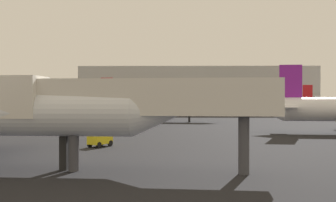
{
  "coord_description": "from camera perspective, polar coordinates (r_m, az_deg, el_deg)",
  "views": [
    {
      "loc": [
        2.25,
        -13.12,
        4.9
      ],
      "look_at": [
        1.3,
        45.77,
        4.36
      ],
      "focal_mm": 42.05,
      "sensor_mm": 36.0,
      "label": 1
    }
  ],
  "objects": [
    {
      "name": "airplane_far_left",
      "position": [
        79.15,
        -2.17,
        -1.03
      ],
      "size": [
        27.25,
        23.22,
        8.97
      ],
      "rotation": [
        0.0,
        0.0,
        -0.19
      ],
      "color": "white",
      "rests_on": "ground_plane"
    },
    {
      "name": "jet_bridge",
      "position": [
        25.9,
        -6.06,
        0.29
      ],
      "size": [
        18.28,
        3.77,
        6.33
      ],
      "rotation": [
        0.0,
        0.0,
        3.05
      ],
      "color": "silver",
      "rests_on": "ground_plane"
    },
    {
      "name": "baggage_cart",
      "position": [
        39.75,
        -9.82,
        -5.47
      ],
      "size": [
        2.35,
        2.73,
        1.3
      ],
      "rotation": [
        0.0,
        0.0,
        4.17
      ],
      "color": "gold",
      "rests_on": "ground_plane"
    },
    {
      "name": "terminal_building",
      "position": [
        127.6,
        4.09,
        1.48
      ],
      "size": [
        70.39,
        26.41,
        14.07
      ],
      "primitive_type": "cube",
      "color": "#B7B7B2",
      "rests_on": "ground_plane"
    }
  ]
}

